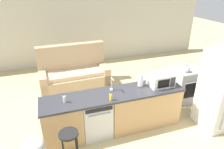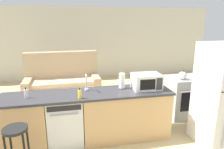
# 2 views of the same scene
# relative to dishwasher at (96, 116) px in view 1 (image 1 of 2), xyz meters

# --- Properties ---
(ground_plane) EXTENTS (24.00, 24.00, 0.00)m
(ground_plane) POSITION_rel_dishwasher_xyz_m (0.25, 0.00, -0.42)
(ground_plane) COLOR tan
(wall_back) EXTENTS (10.00, 0.06, 2.60)m
(wall_back) POSITION_rel_dishwasher_xyz_m (0.55, 4.20, 0.88)
(wall_back) COLOR beige
(wall_back) RESTS_ON ground_plane
(kitchen_counter) EXTENTS (2.94, 0.66, 0.90)m
(kitchen_counter) POSITION_rel_dishwasher_xyz_m (0.49, 0.00, -0.00)
(kitchen_counter) COLOR tan
(kitchen_counter) RESTS_ON ground_plane
(dishwasher) EXTENTS (0.58, 0.61, 0.84)m
(dishwasher) POSITION_rel_dishwasher_xyz_m (0.00, 0.00, 0.00)
(dishwasher) COLOR silver
(dishwasher) RESTS_ON ground_plane
(stove_range) EXTENTS (0.76, 0.68, 0.90)m
(stove_range) POSITION_rel_dishwasher_xyz_m (2.60, 0.55, 0.03)
(stove_range) COLOR #A8AAB2
(stove_range) RESTS_ON ground_plane
(refrigerator) EXTENTS (0.72, 0.73, 1.76)m
(refrigerator) POSITION_rel_dishwasher_xyz_m (2.60, -0.55, 0.46)
(refrigerator) COLOR white
(refrigerator) RESTS_ON ground_plane
(microwave) EXTENTS (0.50, 0.37, 0.28)m
(microwave) POSITION_rel_dishwasher_xyz_m (1.46, -0.00, 0.62)
(microwave) COLOR white
(microwave) RESTS_ON kitchen_counter
(sink_faucet) EXTENTS (0.07, 0.18, 0.30)m
(sink_faucet) POSITION_rel_dishwasher_xyz_m (0.39, 0.13, 0.61)
(sink_faucet) COLOR silver
(sink_faucet) RESTS_ON kitchen_counter
(paper_towel_roll) EXTENTS (0.14, 0.14, 0.28)m
(paper_towel_roll) POSITION_rel_dishwasher_xyz_m (1.03, 0.12, 0.62)
(paper_towel_roll) COLOR #4C4C51
(paper_towel_roll) RESTS_ON kitchen_counter
(soap_bottle) EXTENTS (0.06, 0.06, 0.18)m
(soap_bottle) POSITION_rel_dishwasher_xyz_m (0.25, -0.22, 0.55)
(soap_bottle) COLOR yellow
(soap_bottle) RESTS_ON kitchen_counter
(dish_soap_bottle) EXTENTS (0.06, 0.06, 0.18)m
(dish_soap_bottle) POSITION_rel_dishwasher_xyz_m (-0.59, -0.02, 0.55)
(dish_soap_bottle) COLOR silver
(dish_soap_bottle) RESTS_ON kitchen_counter
(kettle) EXTENTS (0.21, 0.17, 0.19)m
(kettle) POSITION_rel_dishwasher_xyz_m (2.43, 0.42, 0.56)
(kettle) COLOR silver
(kettle) RESTS_ON stove_range
(bar_stool) EXTENTS (0.32, 0.32, 0.74)m
(bar_stool) POSITION_rel_dishwasher_xyz_m (-0.62, -0.69, 0.11)
(bar_stool) COLOR black
(bar_stool) RESTS_ON ground_plane
(couch) EXTENTS (2.03, 0.96, 1.27)m
(couch) POSITION_rel_dishwasher_xyz_m (-0.11, 2.28, -0.03)
(couch) COLOR tan
(couch) RESTS_ON ground_plane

